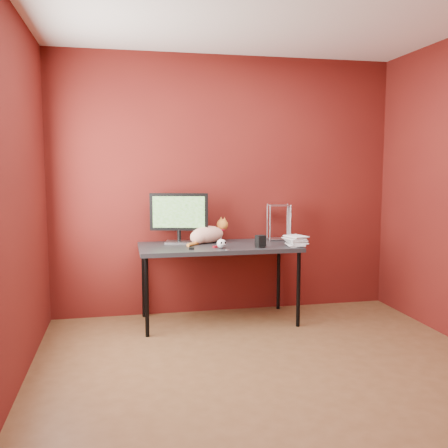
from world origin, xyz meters
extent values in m
cube|color=#52341C|center=(0.00, 0.00, 0.00)|extent=(3.50, 3.50, 0.01)
cube|color=#4E110E|center=(0.00, 1.75, 1.30)|extent=(3.50, 0.02, 2.60)
cube|color=#4E110E|center=(0.00, -1.75, 1.30)|extent=(3.50, 0.02, 2.60)
cube|color=#4E110E|center=(-1.75, 0.00, 1.30)|extent=(0.02, 3.50, 2.60)
cube|color=black|center=(-0.15, 1.37, 0.73)|extent=(1.50, 0.70, 0.04)
cylinder|color=black|center=(-0.85, 1.07, 0.35)|extent=(0.04, 0.04, 0.71)
cylinder|color=black|center=(0.55, 1.07, 0.35)|extent=(0.04, 0.04, 0.71)
cylinder|color=black|center=(-0.85, 1.67, 0.35)|extent=(0.04, 0.04, 0.71)
cylinder|color=black|center=(0.55, 1.67, 0.35)|extent=(0.04, 0.04, 0.71)
cube|color=#AAA9AE|center=(-0.50, 1.56, 0.76)|extent=(0.30, 0.24, 0.02)
cylinder|color=black|center=(-0.50, 1.56, 0.83)|extent=(0.04, 0.04, 0.11)
cube|color=black|center=(-0.50, 1.56, 1.06)|extent=(0.56, 0.17, 0.36)
cube|color=#1B4A13|center=(-0.50, 1.56, 1.06)|extent=(0.49, 0.13, 0.30)
ellipsoid|color=#C8582A|center=(-0.23, 1.52, 0.83)|extent=(0.40, 0.32, 0.17)
ellipsoid|color=#C8582A|center=(-0.33, 1.47, 0.82)|extent=(0.22, 0.21, 0.14)
sphere|color=silver|center=(-0.13, 1.56, 0.81)|extent=(0.12, 0.12, 0.12)
sphere|color=orange|center=(-0.07, 1.59, 0.92)|extent=(0.12, 0.12, 0.12)
cone|color=orange|center=(-0.05, 1.57, 0.98)|extent=(0.04, 0.04, 0.05)
cone|color=orange|center=(-0.08, 1.62, 0.98)|extent=(0.04, 0.04, 0.05)
cylinder|color=#AD0B26|center=(-0.08, 1.58, 0.87)|extent=(0.08, 0.08, 0.01)
cylinder|color=orange|center=(-0.39, 1.39, 0.77)|extent=(0.15, 0.16, 0.03)
ellipsoid|color=silver|center=(-0.16, 1.18, 0.79)|extent=(0.09, 0.09, 0.08)
ellipsoid|color=black|center=(-0.18, 1.14, 0.80)|extent=(0.02, 0.01, 0.03)
ellipsoid|color=black|center=(-0.14, 1.14, 0.80)|extent=(0.02, 0.01, 0.03)
cube|color=black|center=(-0.16, 1.14, 0.78)|extent=(0.05, 0.02, 0.00)
cylinder|color=black|center=(0.20, 1.15, 0.76)|extent=(0.10, 0.10, 0.01)
cube|color=black|center=(0.20, 1.15, 0.81)|extent=(0.10, 0.09, 0.10)
imported|color=beige|center=(0.48, 1.19, 0.86)|extent=(0.18, 0.23, 0.21)
imported|color=beige|center=(0.48, 1.19, 1.07)|extent=(0.16, 0.21, 0.21)
imported|color=beige|center=(0.48, 1.19, 1.28)|extent=(0.18, 0.23, 0.21)
imported|color=beige|center=(0.48, 1.19, 1.49)|extent=(0.20, 0.24, 0.21)
imported|color=beige|center=(0.48, 1.19, 1.70)|extent=(0.21, 0.25, 0.21)
cylinder|color=#AAA9AE|center=(0.42, 1.50, 0.93)|extent=(0.01, 0.01, 0.36)
cylinder|color=#AAA9AE|center=(0.62, 1.50, 0.93)|extent=(0.01, 0.01, 0.36)
cylinder|color=#AAA9AE|center=(0.42, 1.67, 0.93)|extent=(0.01, 0.01, 0.36)
cylinder|color=#AAA9AE|center=(0.62, 1.67, 0.93)|extent=(0.01, 0.01, 0.36)
cube|color=#AAA9AE|center=(0.52, 1.59, 0.76)|extent=(0.23, 0.20, 0.01)
cube|color=#AAA9AE|center=(0.52, 1.59, 1.10)|extent=(0.23, 0.20, 0.01)
cube|color=#A90D1B|center=(-0.19, 1.23, 0.76)|extent=(0.09, 0.05, 0.02)
cube|color=black|center=(-0.44, 1.16, 0.76)|extent=(0.05, 0.04, 0.02)
cylinder|color=#AAA9AE|center=(-0.13, 1.08, 0.75)|extent=(0.04, 0.04, 0.00)
camera|label=1|loc=(-1.05, -3.24, 1.49)|focal=40.00mm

